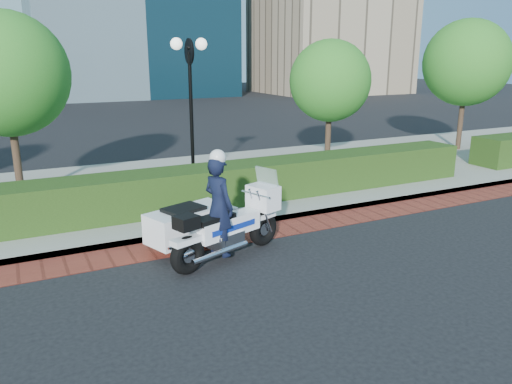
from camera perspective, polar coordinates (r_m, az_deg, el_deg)
name	(u,v)px	position (r m, az deg, el deg)	size (l,w,h in m)	color
ground	(236,267)	(9.66, -2.32, -8.51)	(120.00, 120.00, 0.00)	black
brick_strip	(208,241)	(10.94, -5.54, -5.60)	(60.00, 1.00, 0.01)	maroon
sidewalk	(153,190)	(15.02, -11.71, 0.26)	(60.00, 8.00, 0.15)	gray
hedge_main	(177,190)	(12.64, -9.03, 0.24)	(18.00, 1.20, 1.00)	black
lamppost	(191,91)	(14.08, -7.49, 11.38)	(1.02, 0.70, 4.21)	black
tree_b	(6,74)	(14.59, -26.68, 11.93)	(3.20, 3.20, 4.89)	#332319
tree_c	(330,81)	(17.74, 8.47, 12.44)	(2.80, 2.80, 4.30)	#332319
tree_d	(467,63)	(22.07, 22.96, 13.43)	(3.40, 3.40, 5.16)	#332319
police_motorcycle	(210,219)	(9.97, -5.27, -3.09)	(2.81, 2.05, 2.23)	black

